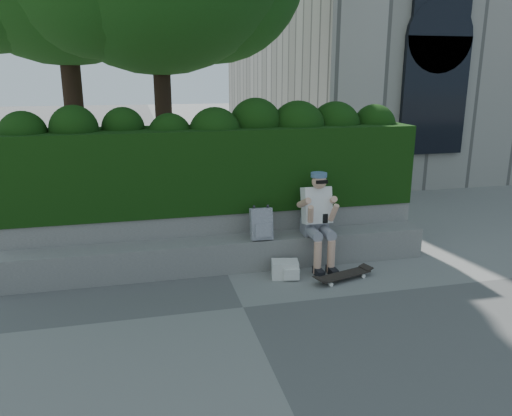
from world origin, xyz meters
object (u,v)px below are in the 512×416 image
object	(u,v)px
skateboard	(344,275)
backpack_ground	(285,269)
person	(318,216)
backpack_plaid	(261,224)

from	to	relation	value
skateboard	backpack_ground	distance (m)	0.80
person	backpack_plaid	size ratio (longest dim) A/B	3.10
skateboard	backpack_plaid	world-z (taller)	backpack_plaid
person	backpack_ground	world-z (taller)	person
backpack_plaid	person	bearing A→B (deg)	-2.96
backpack_plaid	backpack_ground	size ratio (longest dim) A/B	1.23
backpack_plaid	backpack_ground	distance (m)	0.72
backpack_ground	person	bearing A→B (deg)	40.27
backpack_ground	backpack_plaid	bearing A→B (deg)	133.78
backpack_plaid	backpack_ground	bearing A→B (deg)	-55.47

